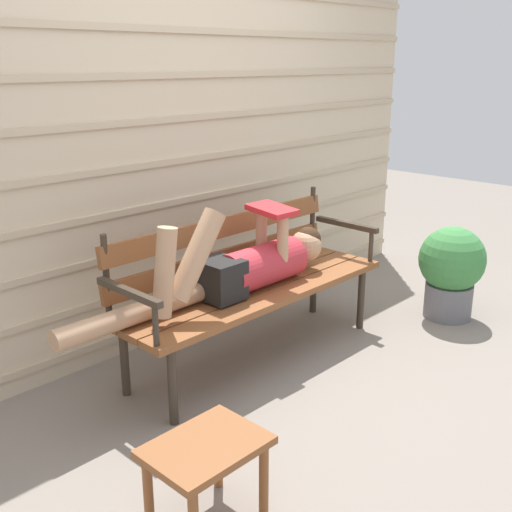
{
  "coord_description": "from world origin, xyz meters",
  "views": [
    {
      "loc": [
        -2.3,
        -2.07,
        1.63
      ],
      "look_at": [
        0.0,
        0.15,
        0.61
      ],
      "focal_mm": 43.42,
      "sensor_mm": 36.0,
      "label": 1
    }
  ],
  "objects_px": {
    "park_bench": "(247,277)",
    "reclining_person": "(242,266)",
    "footstool": "(206,459)",
    "potted_plant": "(451,268)"
  },
  "relations": [
    {
      "from": "park_bench",
      "to": "reclining_person",
      "type": "xyz_separation_m",
      "value": [
        -0.11,
        -0.07,
        0.11
      ]
    },
    {
      "from": "park_bench",
      "to": "reclining_person",
      "type": "bearing_deg",
      "value": -146.4
    },
    {
      "from": "reclining_person",
      "to": "potted_plant",
      "type": "xyz_separation_m",
      "value": [
        1.41,
        -0.5,
        -0.24
      ]
    },
    {
      "from": "park_bench",
      "to": "footstool",
      "type": "height_order",
      "value": "park_bench"
    },
    {
      "from": "footstool",
      "to": "reclining_person",
      "type": "bearing_deg",
      "value": 39.11
    },
    {
      "from": "park_bench",
      "to": "potted_plant",
      "type": "xyz_separation_m",
      "value": [
        1.3,
        -0.57,
        -0.13
      ]
    },
    {
      "from": "park_bench",
      "to": "footstool",
      "type": "xyz_separation_m",
      "value": [
        -1.08,
        -0.86,
        -0.2
      ]
    },
    {
      "from": "footstool",
      "to": "potted_plant",
      "type": "height_order",
      "value": "potted_plant"
    },
    {
      "from": "footstool",
      "to": "potted_plant",
      "type": "bearing_deg",
      "value": 6.84
    },
    {
      "from": "park_bench",
      "to": "reclining_person",
      "type": "height_order",
      "value": "reclining_person"
    }
  ]
}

